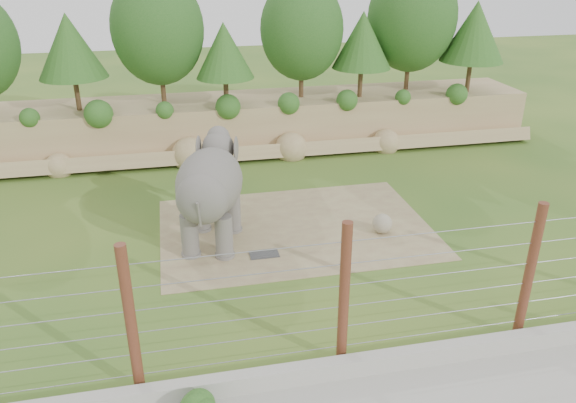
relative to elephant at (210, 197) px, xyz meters
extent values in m
plane|color=#326022|center=(2.63, -2.51, -1.81)|extent=(90.00, 90.00, 0.00)
cube|color=#A3855C|center=(2.63, 10.49, -0.56)|extent=(30.00, 4.00, 2.50)
cube|color=#A3855C|center=(2.63, 8.19, -1.46)|extent=(30.00, 1.37, 1.07)
cylinder|color=#3F2B19|center=(-5.37, 9.99, 1.48)|extent=(0.24, 0.24, 1.58)
sphere|color=#1A4E19|center=(-5.37, 9.99, 3.62)|extent=(3.60, 3.60, 3.60)
cylinder|color=#3F2B19|center=(-1.37, 10.49, 1.66)|extent=(0.24, 0.24, 1.92)
sphere|color=#1A4E19|center=(-1.37, 10.49, 4.27)|extent=(4.40, 4.40, 4.40)
cylinder|color=#3F2B19|center=(1.63, 9.29, 1.39)|extent=(0.24, 0.24, 1.40)
sphere|color=#1A4E19|center=(1.63, 9.29, 3.29)|extent=(3.20, 3.20, 3.20)
cylinder|color=#3F2B19|center=(5.63, 10.29, 1.60)|extent=(0.24, 0.24, 1.82)
sphere|color=#1A4E19|center=(5.63, 10.29, 4.07)|extent=(4.16, 4.16, 4.16)
cylinder|color=#3F2B19|center=(8.63, 9.69, 1.45)|extent=(0.24, 0.24, 1.50)
sphere|color=#1A4E19|center=(8.63, 9.69, 3.49)|extent=(3.44, 3.44, 3.44)
cylinder|color=#3F2B19|center=(11.63, 10.69, 1.71)|extent=(0.24, 0.24, 2.03)
sphere|color=#1A4E19|center=(11.63, 10.69, 4.46)|extent=(4.64, 4.64, 4.64)
cylinder|color=#3F2B19|center=(14.63, 9.49, 1.52)|extent=(0.24, 0.24, 1.64)
sphere|color=#1A4E19|center=(14.63, 9.49, 3.75)|extent=(3.76, 3.76, 3.76)
cube|color=#8E7253|center=(3.13, 0.49, -1.80)|extent=(10.00, 7.00, 0.02)
cube|color=#262628|center=(1.64, -1.25, -1.77)|extent=(1.00, 0.60, 0.03)
sphere|color=gray|center=(6.18, -0.55, -1.42)|extent=(0.73, 0.73, 0.73)
cube|color=#B0AFA3|center=(2.63, -7.51, -1.56)|extent=(26.00, 0.35, 0.50)
cylinder|color=#4E2613|center=(-2.37, -7.01, 0.19)|extent=(0.26, 0.26, 4.00)
cylinder|color=#4E2613|center=(2.63, -7.01, 0.19)|extent=(0.26, 0.26, 4.00)
cylinder|color=#4E2613|center=(7.63, -7.01, 0.19)|extent=(0.26, 0.26, 4.00)
cylinder|color=gray|center=(2.63, -7.01, -1.31)|extent=(20.00, 0.02, 0.02)
cylinder|color=gray|center=(2.63, -7.01, -0.71)|extent=(20.00, 0.02, 0.02)
cylinder|color=gray|center=(2.63, -7.01, -0.11)|extent=(20.00, 0.02, 0.02)
cylinder|color=gray|center=(2.63, -7.01, 0.49)|extent=(20.00, 0.02, 0.02)
cylinder|color=gray|center=(2.63, -7.01, 1.09)|extent=(20.00, 0.02, 0.02)
cylinder|color=gray|center=(2.63, -7.01, 1.69)|extent=(20.00, 0.02, 0.02)
camera|label=1|loc=(-1.06, -17.83, 7.92)|focal=35.00mm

